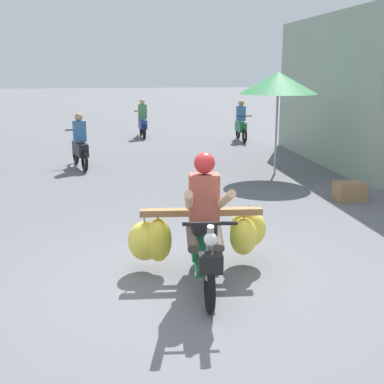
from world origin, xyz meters
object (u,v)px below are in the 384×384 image
motorbike_distant_ahead_left (143,122)px  motorbike_distant_far_ahead (80,146)px  motorbike_distant_ahead_right (241,125)px  market_umbrella_near_shop (278,83)px  motorbike_main_loaded (203,233)px  produce_crate (350,191)px

motorbike_distant_ahead_left → motorbike_distant_far_ahead: 5.89m
motorbike_distant_ahead_right → market_umbrella_near_shop: market_umbrella_near_shop is taller
motorbike_main_loaded → motorbike_distant_ahead_right: (3.24, 11.34, 0.02)m
motorbike_distant_far_ahead → produce_crate: bearing=-36.8°
motorbike_distant_far_ahead → produce_crate: (5.36, -4.00, -0.39)m
market_umbrella_near_shop → motorbike_main_loaded: bearing=-115.4°
motorbike_distant_far_ahead → produce_crate: size_ratio=2.82×
motorbike_distant_ahead_left → produce_crate: 10.22m
motorbike_main_loaded → motorbike_distant_ahead_left: (-0.11, 12.73, 0.02)m
produce_crate → market_umbrella_near_shop: bearing=104.9°
motorbike_distant_ahead_right → produce_crate: size_ratio=2.90×
motorbike_distant_ahead_left → market_umbrella_near_shop: market_umbrella_near_shop is taller
motorbike_distant_ahead_left → motorbike_distant_far_ahead: (-1.85, -5.59, 0.00)m
motorbike_main_loaded → market_umbrella_near_shop: 6.52m
motorbike_distant_ahead_right → produce_crate: motorbike_distant_ahead_right is taller
motorbike_distant_ahead_left → market_umbrella_near_shop: 7.72m
motorbike_distant_ahead_right → market_umbrella_near_shop: size_ratio=0.67×
motorbike_distant_far_ahead → market_umbrella_near_shop: bearing=-16.9°
motorbike_main_loaded → motorbike_distant_ahead_right: 11.80m
motorbike_distant_ahead_left → motorbike_distant_ahead_right: 3.62m
motorbike_main_loaded → motorbike_distant_ahead_left: 12.73m
motorbike_distant_ahead_right → motorbike_distant_far_ahead: bearing=-141.0°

